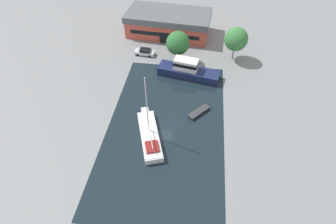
{
  "coord_description": "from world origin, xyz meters",
  "views": [
    {
      "loc": [
        4.35,
        -29.99,
        35.15
      ],
      "look_at": [
        0.0,
        2.75,
        1.0
      ],
      "focal_mm": 28.0,
      "sensor_mm": 36.0,
      "label": 1
    }
  ],
  "objects_px": {
    "warehouse_building": "(169,23)",
    "motor_cruiser": "(188,70)",
    "parked_car": "(145,52)",
    "sailboat_moored": "(149,135)",
    "small_dinghy": "(199,112)",
    "quay_tree_near_building": "(178,43)",
    "quay_tree_by_water": "(236,39)"
  },
  "relations": [
    {
      "from": "quay_tree_near_building",
      "to": "small_dinghy",
      "type": "bearing_deg",
      "value": -70.4
    },
    {
      "from": "quay_tree_by_water",
      "to": "small_dinghy",
      "type": "height_order",
      "value": "quay_tree_by_water"
    },
    {
      "from": "warehouse_building",
      "to": "sailboat_moored",
      "type": "xyz_separation_m",
      "value": [
        1.38,
        -35.27,
        -2.14
      ]
    },
    {
      "from": "warehouse_building",
      "to": "small_dinghy",
      "type": "distance_m",
      "value": 30.06
    },
    {
      "from": "quay_tree_near_building",
      "to": "sailboat_moored",
      "type": "bearing_deg",
      "value": -95.69
    },
    {
      "from": "quay_tree_by_water",
      "to": "motor_cruiser",
      "type": "distance_m",
      "value": 13.11
    },
    {
      "from": "warehouse_building",
      "to": "quay_tree_near_building",
      "type": "distance_m",
      "value": 13.01
    },
    {
      "from": "warehouse_building",
      "to": "motor_cruiser",
      "type": "distance_m",
      "value": 18.74
    },
    {
      "from": "sailboat_moored",
      "to": "motor_cruiser",
      "type": "relative_size",
      "value": 0.91
    },
    {
      "from": "quay_tree_by_water",
      "to": "quay_tree_near_building",
      "type": "bearing_deg",
      "value": -167.75
    },
    {
      "from": "warehouse_building",
      "to": "quay_tree_by_water",
      "type": "height_order",
      "value": "quay_tree_by_water"
    },
    {
      "from": "quay_tree_near_building",
      "to": "motor_cruiser",
      "type": "height_order",
      "value": "quay_tree_near_building"
    },
    {
      "from": "parked_car",
      "to": "small_dinghy",
      "type": "distance_m",
      "value": 22.25
    },
    {
      "from": "quay_tree_by_water",
      "to": "small_dinghy",
      "type": "distance_m",
      "value": 20.56
    },
    {
      "from": "parked_car",
      "to": "warehouse_building",
      "type": "bearing_deg",
      "value": -16.09
    },
    {
      "from": "warehouse_building",
      "to": "motor_cruiser",
      "type": "bearing_deg",
      "value": -65.46
    },
    {
      "from": "parked_car",
      "to": "sailboat_moored",
      "type": "distance_m",
      "value": 25.05
    },
    {
      "from": "quay_tree_near_building",
      "to": "parked_car",
      "type": "bearing_deg",
      "value": 169.28
    },
    {
      "from": "parked_car",
      "to": "small_dinghy",
      "type": "xyz_separation_m",
      "value": [
        13.62,
        -17.59,
        -0.47
      ]
    },
    {
      "from": "quay_tree_near_building",
      "to": "sailboat_moored",
      "type": "xyz_separation_m",
      "value": [
        -2.29,
        -22.92,
        -3.95
      ]
    },
    {
      "from": "sailboat_moored",
      "to": "warehouse_building",
      "type": "bearing_deg",
      "value": 73.47
    },
    {
      "from": "warehouse_building",
      "to": "small_dinghy",
      "type": "height_order",
      "value": "warehouse_building"
    },
    {
      "from": "parked_car",
      "to": "motor_cruiser",
      "type": "bearing_deg",
      "value": -117.07
    },
    {
      "from": "warehouse_building",
      "to": "parked_car",
      "type": "height_order",
      "value": "warehouse_building"
    },
    {
      "from": "parked_car",
      "to": "small_dinghy",
      "type": "relative_size",
      "value": 1.1
    },
    {
      "from": "quay_tree_near_building",
      "to": "sailboat_moored",
      "type": "height_order",
      "value": "sailboat_moored"
    },
    {
      "from": "quay_tree_near_building",
      "to": "quay_tree_by_water",
      "type": "distance_m",
      "value": 12.88
    },
    {
      "from": "quay_tree_near_building",
      "to": "small_dinghy",
      "type": "height_order",
      "value": "quay_tree_near_building"
    },
    {
      "from": "parked_car",
      "to": "sailboat_moored",
      "type": "xyz_separation_m",
      "value": [
        5.6,
        -24.41,
        -0.12
      ]
    },
    {
      "from": "warehouse_building",
      "to": "motor_cruiser",
      "type": "xyz_separation_m",
      "value": [
        6.42,
        -17.55,
        -1.35
      ]
    },
    {
      "from": "warehouse_building",
      "to": "motor_cruiser",
      "type": "height_order",
      "value": "warehouse_building"
    },
    {
      "from": "warehouse_building",
      "to": "quay_tree_by_water",
      "type": "xyz_separation_m",
      "value": [
        16.25,
        -9.62,
        2.14
      ]
    }
  ]
}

